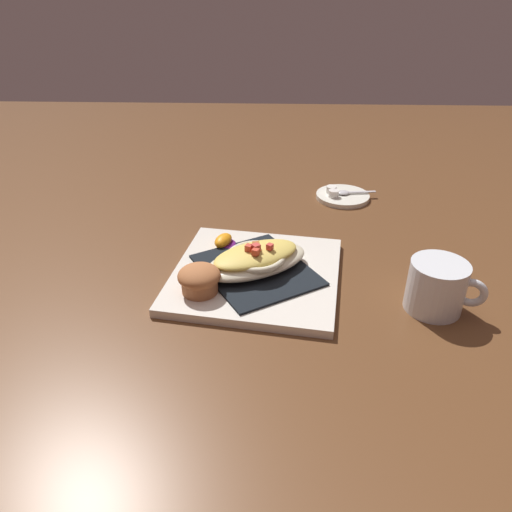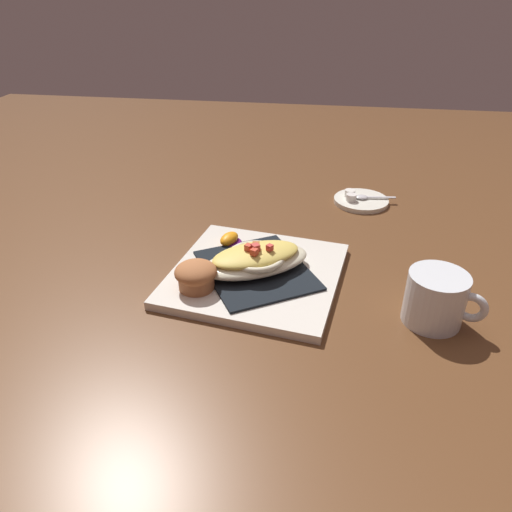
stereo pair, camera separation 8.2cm
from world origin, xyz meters
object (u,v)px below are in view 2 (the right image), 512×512
creamer_cup_0 (350,193)px  creamer_saucer (361,201)px  muffin (196,275)px  orange_garnish (230,240)px  spoon (365,197)px  creamer_cup_1 (351,197)px  square_plate (256,274)px  gratin_dish (256,259)px  coffee_mug (435,301)px

creamer_cup_0 → creamer_saucer: bearing=-19.1°
muffin → orange_garnish: size_ratio=1.18×
spoon → creamer_cup_1: creamer_cup_1 is taller
square_plate → gratin_dish: size_ratio=1.33×
muffin → creamer_cup_1: bearing=57.4°
square_plate → muffin: muffin is taller
coffee_mug → spoon: (-0.08, 0.43, -0.02)m
creamer_saucer → square_plate: bearing=-118.6°
square_plate → creamer_cup_1: size_ratio=11.78×
gratin_dish → creamer_saucer: 0.40m
creamer_saucer → creamer_cup_1: creamer_cup_1 is taller
gratin_dish → creamer_cup_0: 0.40m
coffee_mug → creamer_cup_1: size_ratio=4.86×
gratin_dish → creamer_saucer: gratin_dish is taller
orange_garnish → creamer_saucer: (0.26, 0.26, -0.02)m
square_plate → spoon: (0.20, 0.35, 0.01)m
gratin_dish → creamer_saucer: bearing=61.4°
coffee_mug → creamer_cup_0: bearing=105.2°
orange_garnish → coffee_mug: size_ratio=0.50×
spoon → creamer_cup_0: bearing=166.3°
coffee_mug → spoon: coffee_mug is taller
orange_garnish → creamer_cup_0: size_ratio=2.45×
creamer_cup_0 → square_plate: bearing=-114.6°
square_plate → creamer_cup_1: (0.17, 0.34, 0.01)m
orange_garnish → spoon: 0.37m
gratin_dish → muffin: bearing=-143.6°
gratin_dish → muffin: (-0.09, -0.07, -0.00)m
gratin_dish → creamer_cup_0: (0.17, 0.36, -0.02)m
coffee_mug → creamer_saucer: bearing=102.1°
creamer_cup_0 → muffin: bearing=-120.8°
gratin_dish → coffee_mug: bearing=-15.0°
orange_garnish → creamer_saucer: 0.37m
coffee_mug → muffin: bearing=178.3°
orange_garnish → coffee_mug: 0.39m
orange_garnish → gratin_dish: bearing=-54.4°
gratin_dish → spoon: bearing=60.5°
gratin_dish → coffee_mug: coffee_mug is taller
square_plate → coffee_mug: bearing=-15.0°
muffin → creamer_cup_1: 0.48m
square_plate → creamer_cup_1: 0.38m
square_plate → creamer_saucer: square_plate is taller
coffee_mug → creamer_saucer: 0.44m
orange_garnish → coffee_mug: bearing=-25.3°
creamer_cup_0 → creamer_cup_1: bearing=-83.3°
orange_garnish → creamer_cup_0: bearing=50.0°
square_plate → creamer_cup_0: size_ratio=11.78×
spoon → muffin: bearing=-124.6°
muffin → orange_garnish: (0.02, 0.15, -0.02)m
muffin → spoon: 0.51m
muffin → coffee_mug: (0.37, -0.01, -0.00)m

